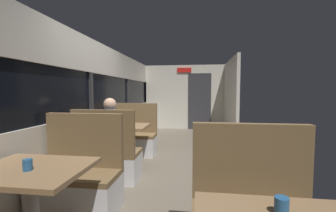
% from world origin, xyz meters
% --- Properties ---
extents(ground_plane, '(3.30, 9.20, 0.02)m').
position_xyz_m(ground_plane, '(0.00, 0.00, -0.01)').
color(ground_plane, '#665B4C').
extents(carriage_window_panel_left, '(0.09, 8.48, 2.30)m').
position_xyz_m(carriage_window_panel_left, '(-1.45, 0.00, 1.11)').
color(carriage_window_panel_left, beige).
rests_on(carriage_window_panel_left, ground_plane).
extents(carriage_end_bulkhead, '(2.90, 0.11, 2.30)m').
position_xyz_m(carriage_end_bulkhead, '(0.06, 4.19, 1.14)').
color(carriage_end_bulkhead, beige).
rests_on(carriage_end_bulkhead, ground_plane).
extents(carriage_aisle_panel_right, '(0.08, 2.40, 2.30)m').
position_xyz_m(carriage_aisle_panel_right, '(1.45, 3.00, 1.15)').
color(carriage_aisle_panel_right, beige).
rests_on(carriage_aisle_panel_right, ground_plane).
extents(dining_table_near_window, '(0.90, 0.70, 0.74)m').
position_xyz_m(dining_table_near_window, '(-0.89, -2.09, 0.64)').
color(dining_table_near_window, '#9E9EA3').
rests_on(dining_table_near_window, ground_plane).
extents(bench_near_window_facing_entry, '(0.95, 0.50, 1.10)m').
position_xyz_m(bench_near_window_facing_entry, '(-0.89, -1.39, 0.33)').
color(bench_near_window_facing_entry, silver).
rests_on(bench_near_window_facing_entry, ground_plane).
extents(dining_table_mid_window, '(0.90, 0.70, 0.74)m').
position_xyz_m(dining_table_mid_window, '(-0.89, 0.15, 0.64)').
color(dining_table_mid_window, '#9E9EA3').
rests_on(dining_table_mid_window, ground_plane).
extents(bench_mid_window_facing_end, '(0.95, 0.50, 1.10)m').
position_xyz_m(bench_mid_window_facing_end, '(-0.89, -0.55, 0.33)').
color(bench_mid_window_facing_end, silver).
rests_on(bench_mid_window_facing_end, ground_plane).
extents(bench_mid_window_facing_entry, '(0.95, 0.50, 1.10)m').
position_xyz_m(bench_mid_window_facing_entry, '(-0.89, 0.85, 0.33)').
color(bench_mid_window_facing_entry, silver).
rests_on(bench_mid_window_facing_entry, ground_plane).
extents(seated_passenger, '(0.47, 0.55, 1.26)m').
position_xyz_m(seated_passenger, '(-0.89, -0.47, 0.54)').
color(seated_passenger, '#26262D').
rests_on(seated_passenger, ground_plane).
extents(coffee_cup_primary, '(0.07, 0.07, 0.09)m').
position_xyz_m(coffee_cup_primary, '(0.88, -2.54, 0.79)').
color(coffee_cup_primary, '#26598C').
rests_on(coffee_cup_primary, dining_table_front_aisle).
extents(coffee_cup_secondary, '(0.07, 0.07, 0.09)m').
position_xyz_m(coffee_cup_secondary, '(-0.87, -2.15, 0.79)').
color(coffee_cup_secondary, '#26598C').
rests_on(coffee_cup_secondary, dining_table_near_window).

